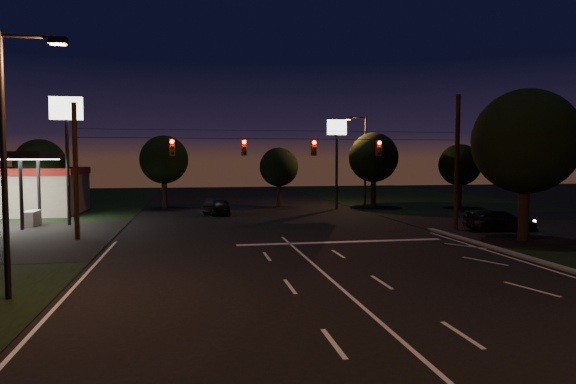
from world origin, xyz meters
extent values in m
plane|color=black|center=(0.00, 0.00, 0.00)|extent=(140.00, 140.00, 0.00)
cube|color=black|center=(20.00, 16.00, 0.00)|extent=(20.00, 16.00, 0.02)
cube|color=silver|center=(0.00, -6.00, 0.01)|extent=(0.14, 40.00, 0.01)
cube|color=silver|center=(3.00, 11.50, 0.01)|extent=(12.00, 0.50, 0.01)
cylinder|color=black|center=(12.00, 15.00, 0.00)|extent=(0.30, 0.30, 9.00)
cylinder|color=black|center=(-12.00, 15.00, 0.00)|extent=(0.28, 0.28, 8.00)
cylinder|color=black|center=(0.00, 15.00, 6.00)|extent=(24.00, 0.03, 0.03)
cylinder|color=black|center=(0.00, 15.00, 6.50)|extent=(24.00, 0.02, 0.02)
cube|color=#3F3307|center=(-6.50, 15.00, 5.45)|extent=(0.32, 0.26, 1.00)
sphere|color=#FF0705|center=(-6.50, 14.84, 5.78)|extent=(0.22, 0.22, 0.22)
sphere|color=black|center=(-6.50, 14.84, 5.45)|extent=(0.20, 0.20, 0.20)
sphere|color=black|center=(-6.50, 14.84, 5.12)|extent=(0.20, 0.20, 0.20)
cube|color=#3F3307|center=(-2.20, 15.00, 5.45)|extent=(0.32, 0.26, 1.00)
sphere|color=#FF0705|center=(-2.20, 14.84, 5.78)|extent=(0.22, 0.22, 0.22)
sphere|color=black|center=(-2.20, 14.84, 5.45)|extent=(0.20, 0.20, 0.20)
sphere|color=black|center=(-2.20, 14.84, 5.12)|extent=(0.20, 0.20, 0.20)
cube|color=#3F3307|center=(2.20, 15.00, 5.45)|extent=(0.32, 0.26, 1.00)
sphere|color=#FF0705|center=(2.20, 14.84, 5.78)|extent=(0.22, 0.22, 0.22)
sphere|color=black|center=(2.20, 14.84, 5.45)|extent=(0.20, 0.20, 0.20)
sphere|color=black|center=(2.20, 14.84, 5.12)|extent=(0.20, 0.20, 0.20)
cube|color=#3F3307|center=(6.50, 15.00, 5.45)|extent=(0.32, 0.26, 1.00)
sphere|color=#FF0705|center=(6.50, 14.84, 5.78)|extent=(0.22, 0.22, 0.22)
sphere|color=black|center=(6.50, 14.84, 5.45)|extent=(0.20, 0.20, 0.20)
sphere|color=black|center=(6.50, 14.84, 5.12)|extent=(0.20, 0.20, 0.20)
cube|color=gray|center=(-16.50, 22.00, 0.55)|extent=(0.80, 2.00, 1.10)
cylinder|color=black|center=(-16.50, 20.00, 2.40)|extent=(0.24, 0.24, 4.80)
cylinder|color=black|center=(-16.50, 24.00, 2.40)|extent=(0.24, 0.24, 4.80)
cylinder|color=black|center=(-14.00, 22.00, 3.75)|extent=(0.24, 0.24, 7.50)
cube|color=white|center=(-14.00, 22.00, 8.30)|extent=(2.20, 0.30, 1.60)
cylinder|color=black|center=(8.00, 30.00, 3.50)|extent=(0.24, 0.24, 7.00)
cube|color=white|center=(8.00, 30.00, 7.70)|extent=(1.80, 0.30, 1.40)
cylinder|color=black|center=(-11.50, 2.00, 4.50)|extent=(0.20, 0.20, 9.00)
cylinder|color=black|center=(-10.60, 2.00, 8.80)|extent=(1.80, 0.12, 0.12)
cube|color=black|center=(-9.70, 2.00, 8.70)|extent=(0.60, 0.35, 0.22)
cube|color=orange|center=(-9.70, 2.00, 8.58)|extent=(0.45, 0.25, 0.04)
cylinder|color=black|center=(11.50, 32.00, 4.50)|extent=(0.20, 0.20, 9.00)
cylinder|color=black|center=(10.60, 32.00, 8.80)|extent=(1.80, 0.12, 0.12)
cube|color=black|center=(9.70, 32.00, 8.70)|extent=(0.60, 0.35, 0.22)
cube|color=orange|center=(9.70, 32.00, 8.58)|extent=(0.45, 0.25, 0.04)
cylinder|color=black|center=(13.50, 10.00, 2.00)|extent=(0.60, 0.60, 4.00)
sphere|color=black|center=(13.50, 10.00, 5.76)|extent=(6.00, 6.00, 6.00)
sphere|color=black|center=(14.10, 10.45, 5.58)|extent=(4.50, 4.50, 4.50)
sphere|color=black|center=(12.90, 10.30, 5.62)|extent=(4.20, 4.20, 4.20)
cylinder|color=black|center=(-18.00, 30.00, 1.50)|extent=(0.49, 0.49, 3.00)
sphere|color=black|center=(-18.00, 30.00, 4.32)|extent=(4.20, 4.20, 4.20)
sphere|color=black|center=(-17.58, 30.32, 4.19)|extent=(3.15, 3.15, 3.15)
sphere|color=black|center=(-18.42, 30.21, 4.23)|extent=(2.94, 2.94, 2.94)
cylinder|color=black|center=(-8.00, 34.00, 1.62)|extent=(0.52, 0.52, 3.25)
sphere|color=black|center=(-8.00, 34.00, 4.68)|extent=(4.60, 4.60, 4.60)
sphere|color=black|center=(-7.54, 34.34, 4.54)|extent=(3.45, 3.45, 3.45)
sphere|color=black|center=(-8.46, 34.23, 4.58)|extent=(3.22, 3.22, 3.22)
cylinder|color=black|center=(3.00, 33.00, 1.38)|extent=(0.47, 0.47, 2.75)
sphere|color=black|center=(3.00, 33.00, 3.96)|extent=(3.80, 3.80, 3.80)
sphere|color=black|center=(3.38, 33.28, 3.85)|extent=(2.85, 2.85, 2.85)
sphere|color=black|center=(2.62, 33.19, 3.87)|extent=(2.66, 2.66, 2.66)
cylinder|color=black|center=(12.00, 31.00, 1.70)|extent=(0.53, 0.53, 3.40)
sphere|color=black|center=(12.00, 31.00, 4.90)|extent=(4.80, 4.80, 4.80)
sphere|color=black|center=(12.48, 31.36, 4.75)|extent=(3.60, 3.60, 3.60)
sphere|color=black|center=(11.52, 31.24, 4.79)|extent=(3.36, 3.36, 3.36)
cylinder|color=black|center=(20.00, 29.00, 1.45)|extent=(0.48, 0.48, 2.90)
sphere|color=black|center=(20.00, 29.00, 4.18)|extent=(4.00, 4.00, 4.00)
sphere|color=black|center=(20.40, 29.30, 4.06)|extent=(3.00, 3.00, 3.00)
sphere|color=black|center=(19.60, 29.20, 4.09)|extent=(2.80, 2.80, 2.80)
imported|color=black|center=(-3.05, 27.43, 0.71)|extent=(1.68, 4.15, 1.41)
imported|color=black|center=(-3.54, 28.34, 0.64)|extent=(2.01, 4.07, 1.28)
imported|color=black|center=(14.60, 13.94, 0.69)|extent=(4.94, 2.44, 1.38)
camera|label=1|loc=(-5.33, -16.52, 4.76)|focal=32.00mm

